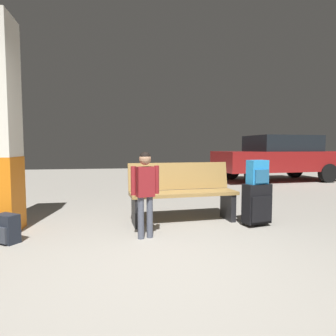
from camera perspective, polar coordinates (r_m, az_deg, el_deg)
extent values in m
cube|color=gray|center=(6.61, -6.37, -6.17)|extent=(18.00, 18.00, 0.10)
cube|color=#9E7A42|center=(4.35, 3.12, -4.98)|extent=(1.63, 0.56, 0.05)
cube|color=#9E7A42|center=(4.55, 2.20, -1.58)|extent=(1.60, 0.23, 0.42)
cube|color=black|center=(4.24, -6.34, -8.44)|extent=(0.11, 0.40, 0.41)
cube|color=black|center=(4.65, 11.69, -7.38)|extent=(0.11, 0.40, 0.41)
cube|color=black|center=(4.36, 17.04, -6.68)|extent=(0.41, 0.27, 0.56)
cube|color=black|center=(4.29, 17.97, -7.70)|extent=(0.34, 0.09, 0.36)
cube|color=#A5A5AA|center=(4.38, 16.46, -3.07)|extent=(0.14, 0.05, 0.02)
cylinder|color=black|center=(4.39, 14.59, -10.58)|extent=(0.03, 0.05, 0.04)
cylinder|color=black|center=(4.59, 17.87, -10.02)|extent=(0.03, 0.05, 0.04)
cube|color=#268CD8|center=(4.30, 17.17, -0.77)|extent=(0.31, 0.22, 0.34)
cube|color=#23608E|center=(4.23, 17.99, -1.56)|extent=(0.23, 0.09, 0.19)
cylinder|color=black|center=(4.29, 17.21, 1.33)|extent=(0.06, 0.04, 0.02)
cylinder|color=#4C5160|center=(3.66, -3.58, -9.57)|extent=(0.08, 0.08, 0.52)
cylinder|color=#4C5160|center=(3.62, -5.36, -9.74)|extent=(0.08, 0.08, 0.52)
cube|color=maroon|center=(3.56, -4.50, -2.70)|extent=(0.24, 0.18, 0.37)
cylinder|color=maroon|center=(3.62, -2.25, -2.29)|extent=(0.06, 0.06, 0.35)
cylinder|color=maroon|center=(3.51, -6.83, -2.51)|extent=(0.06, 0.06, 0.35)
sphere|color=#A87A5B|center=(3.54, -4.53, 1.77)|extent=(0.15, 0.15, 0.15)
sphere|color=black|center=(3.54, -4.53, 2.11)|extent=(0.14, 0.14, 0.14)
cylinder|color=white|center=(3.64, -6.22, -2.28)|extent=(0.06, 0.06, 0.10)
cylinder|color=red|center=(3.63, -6.23, -1.10)|extent=(0.01, 0.01, 0.06)
cube|color=#1E232D|center=(3.97, -29.07, -10.36)|extent=(0.32, 0.30, 0.34)
cube|color=#333842|center=(3.93, -30.21, -11.31)|extent=(0.20, 0.16, 0.19)
cylinder|color=black|center=(3.93, -29.15, -8.13)|extent=(0.06, 0.06, 0.02)
cube|color=maroon|center=(10.36, 20.67, 1.32)|extent=(4.21, 1.99, 0.64)
cube|color=black|center=(10.43, 21.43, 4.51)|extent=(2.20, 1.68, 0.52)
cylinder|color=black|center=(9.01, 16.67, -1.32)|extent=(0.61, 0.24, 0.60)
cylinder|color=black|center=(10.41, 12.20, -0.53)|extent=(0.61, 0.24, 0.60)
cylinder|color=black|center=(10.57, 28.91, -0.89)|extent=(0.61, 0.24, 0.60)
cylinder|color=black|center=(11.79, 23.64, -0.25)|extent=(0.61, 0.24, 0.60)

